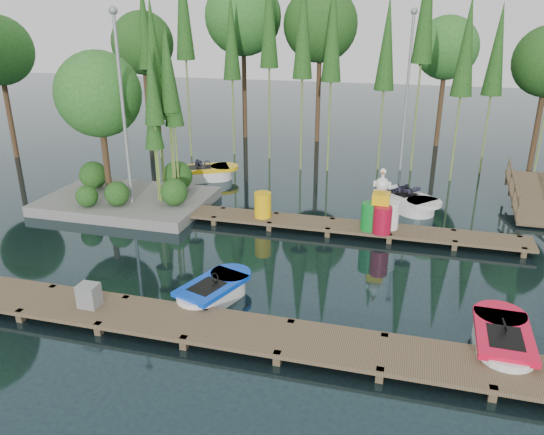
% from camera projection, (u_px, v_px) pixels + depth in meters
% --- Properties ---
extents(ground_plane, '(90.00, 90.00, 0.00)m').
position_uv_depth(ground_plane, '(252.00, 255.00, 16.46)').
color(ground_plane, '#1A2D32').
extents(near_dock, '(18.00, 1.50, 0.50)m').
position_uv_depth(near_dock, '(195.00, 324.00, 12.33)').
color(near_dock, brown).
rests_on(near_dock, ground).
extents(far_dock, '(15.00, 1.20, 0.50)m').
position_uv_depth(far_dock, '(301.00, 222.00, 18.38)').
color(far_dock, brown).
rests_on(far_dock, ground).
extents(island, '(6.20, 4.20, 6.75)m').
position_uv_depth(island, '(117.00, 123.00, 19.83)').
color(island, slate).
rests_on(island, ground).
extents(tree_screen, '(34.42, 18.53, 10.31)m').
position_uv_depth(tree_screen, '(277.00, 34.00, 24.31)').
color(tree_screen, '#46301E').
rests_on(tree_screen, ground).
extents(lamp_island, '(0.30, 0.30, 7.25)m').
position_uv_depth(lamp_island, '(122.00, 97.00, 18.53)').
color(lamp_island, gray).
rests_on(lamp_island, ground).
extents(lamp_rear, '(0.30, 0.30, 7.25)m').
position_uv_depth(lamp_rear, '(408.00, 79.00, 23.85)').
color(lamp_rear, gray).
rests_on(lamp_rear, ground).
extents(ramp, '(1.50, 3.94, 1.49)m').
position_uv_depth(ramp, '(532.00, 196.00, 19.89)').
color(ramp, brown).
rests_on(ramp, ground).
extents(boat_blue, '(1.82, 2.63, 0.81)m').
position_uv_depth(boat_blue, '(213.00, 292.00, 13.76)').
color(boat_blue, white).
rests_on(boat_blue, ground).
extents(boat_red, '(1.22, 2.61, 0.87)m').
position_uv_depth(boat_red, '(502.00, 342.00, 11.63)').
color(boat_red, white).
rests_on(boat_red, ground).
extents(boat_yellow_far, '(3.05, 2.42, 1.40)m').
position_uv_depth(boat_yellow_far, '(205.00, 173.00, 23.83)').
color(boat_yellow_far, white).
rests_on(boat_yellow_far, ground).
extents(boat_white_far, '(2.94, 2.82, 1.33)m').
position_uv_depth(boat_white_far, '(406.00, 202.00, 20.18)').
color(boat_white_far, white).
rests_on(boat_white_far, ground).
extents(utility_cabinet, '(0.48, 0.41, 0.59)m').
position_uv_depth(utility_cabinet, '(89.00, 295.00, 12.87)').
color(utility_cabinet, gray).
rests_on(utility_cabinet, near_dock).
extents(yellow_barrel, '(0.59, 0.59, 0.89)m').
position_uv_depth(yellow_barrel, '(263.00, 205.00, 18.54)').
color(yellow_barrel, yellow).
rests_on(yellow_barrel, far_dock).
extents(drum_cluster, '(1.21, 1.11, 2.09)m').
position_uv_depth(drum_cluster, '(381.00, 213.00, 17.34)').
color(drum_cluster, '#0E7F26').
rests_on(drum_cluster, far_dock).
extents(seagull_post, '(0.50, 0.27, 0.79)m').
position_uv_depth(seagull_post, '(369.00, 212.00, 17.60)').
color(seagull_post, gray).
rests_on(seagull_post, far_dock).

